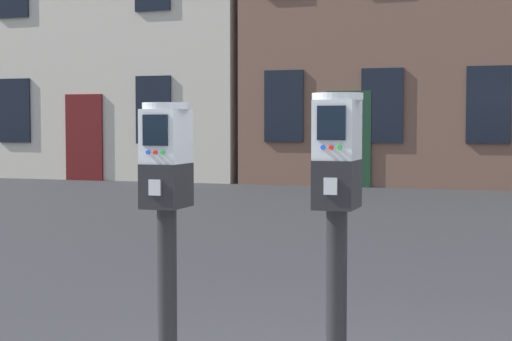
% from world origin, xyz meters
% --- Properties ---
extents(parking_meter_near_kerb, '(0.22, 0.25, 1.34)m').
position_xyz_m(parking_meter_near_kerb, '(-0.78, -0.33, 1.07)').
color(parking_meter_near_kerb, black).
rests_on(parking_meter_near_kerb, sidewalk_slab).
extents(parking_meter_twin_adjacent, '(0.22, 0.25, 1.38)m').
position_xyz_m(parking_meter_twin_adjacent, '(0.01, -0.33, 1.09)').
color(parking_meter_twin_adjacent, black).
rests_on(parking_meter_twin_adjacent, sidewalk_slab).
extents(townhouse_grey_stucco, '(7.70, 6.57, 9.34)m').
position_xyz_m(townhouse_grey_stucco, '(-9.63, 17.12, 4.67)').
color(townhouse_grey_stucco, beige).
rests_on(townhouse_grey_stucco, ground_plane).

